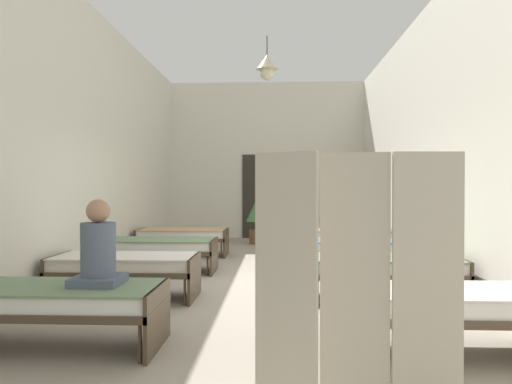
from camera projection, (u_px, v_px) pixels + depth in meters
name	position (u px, v px, depth m)	size (l,w,h in m)	color
ground_plane	(257.00, 287.00, 7.08)	(6.15, 13.28, 0.10)	#9E9384
room_shell	(260.00, 144.00, 8.30)	(5.95, 12.88, 4.49)	silver
bed_left_row_0	(59.00, 300.00, 4.31)	(1.90, 0.84, 0.57)	#473828
bed_right_row_0	(436.00, 304.00, 4.15)	(1.90, 0.84, 0.57)	#473828
bed_left_row_1	(125.00, 265.00, 6.21)	(1.90, 0.84, 0.57)	#473828
bed_right_row_1	(386.00, 267.00, 6.05)	(1.90, 0.84, 0.57)	#473828
bed_left_row_2	(161.00, 247.00, 8.10)	(1.90, 0.84, 0.57)	#473828
bed_right_row_2	(360.00, 248.00, 7.95)	(1.90, 0.84, 0.57)	#473828
bed_left_row_3	(183.00, 235.00, 10.00)	(1.90, 0.84, 0.57)	#473828
bed_right_row_3	(344.00, 236.00, 9.84)	(1.90, 0.84, 0.57)	#473828
nurse_near_aisle	(279.00, 232.00, 9.76)	(0.52, 0.52, 1.49)	white
patient_seated_primary	(98.00, 253.00, 4.35)	(0.44, 0.44, 0.80)	#515B70
potted_plant	(256.00, 217.00, 12.01)	(0.53, 0.53, 1.14)	brown
privacy_screen	(356.00, 294.00, 2.79)	(1.24, 0.25, 1.70)	#BCB29E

